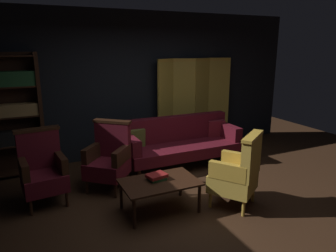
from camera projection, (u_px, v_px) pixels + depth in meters
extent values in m
plane|color=#331E11|center=(192.00, 205.00, 4.32)|extent=(10.00, 10.00, 0.00)
cube|color=black|center=(133.00, 85.00, 6.13)|extent=(7.20, 0.10, 2.80)
cube|color=#B29338|center=(166.00, 107.00, 6.31)|extent=(0.43, 0.22, 1.90)
cube|color=#B78E33|center=(166.00, 60.00, 6.09)|extent=(0.43, 0.23, 0.06)
cube|color=#B29338|center=(184.00, 105.00, 6.51)|extent=(0.44, 0.18, 1.90)
cube|color=#B78E33|center=(184.00, 60.00, 6.28)|extent=(0.45, 0.19, 0.06)
cube|color=#B29338|center=(202.00, 103.00, 6.69)|extent=(0.44, 0.19, 1.90)
cube|color=#B78E33|center=(203.00, 60.00, 6.46)|extent=(0.44, 0.20, 0.06)
cube|color=#B29338|center=(218.00, 102.00, 6.87)|extent=(0.44, 0.18, 1.90)
cube|color=#B78E33|center=(220.00, 59.00, 6.64)|extent=(0.45, 0.19, 0.06)
cube|color=black|center=(41.00, 114.00, 5.28)|extent=(0.06, 0.32, 2.05)
cube|color=black|center=(14.00, 115.00, 5.24)|extent=(0.90, 0.02, 2.05)
cube|color=black|center=(20.00, 171.00, 5.34)|extent=(0.86, 0.30, 0.02)
cube|color=black|center=(17.00, 144.00, 5.22)|extent=(0.86, 0.30, 0.02)
cube|color=black|center=(16.00, 137.00, 5.17)|extent=(0.78, 0.22, 0.23)
cube|color=black|center=(13.00, 116.00, 5.10)|extent=(0.86, 0.30, 0.02)
cube|color=#9E7A47|center=(13.00, 110.00, 5.06)|extent=(0.78, 0.22, 0.19)
cube|color=black|center=(10.00, 87.00, 4.98)|extent=(0.86, 0.30, 0.02)
cube|color=#1E4C28|center=(9.00, 79.00, 4.93)|extent=(0.78, 0.22, 0.24)
cube|color=black|center=(6.00, 56.00, 4.86)|extent=(0.86, 0.30, 0.02)
cylinder|color=black|center=(139.00, 175.00, 5.05)|extent=(0.07, 0.07, 0.22)
cylinder|color=black|center=(235.00, 158.00, 5.83)|extent=(0.07, 0.07, 0.22)
cylinder|color=black|center=(128.00, 163.00, 5.58)|extent=(0.07, 0.07, 0.22)
cylinder|color=black|center=(217.00, 149.00, 6.36)|extent=(0.07, 0.07, 0.22)
cube|color=#4C0F19|center=(183.00, 150.00, 5.65)|extent=(2.10, 0.76, 0.20)
cube|color=#4C0F19|center=(175.00, 128.00, 5.84)|extent=(2.10, 0.18, 0.46)
cube|color=#4C0F19|center=(131.00, 145.00, 5.19)|extent=(0.16, 0.68, 0.26)
cube|color=#4C0F19|center=(228.00, 131.00, 5.99)|extent=(0.16, 0.68, 0.26)
cube|color=#4C5123|center=(135.00, 139.00, 5.43)|extent=(0.35, 0.17, 0.35)
cube|color=maroon|center=(216.00, 129.00, 6.10)|extent=(0.36, 0.20, 0.35)
cylinder|color=black|center=(134.00, 214.00, 3.73)|extent=(0.04, 0.04, 0.39)
cylinder|color=black|center=(199.00, 199.00, 4.09)|extent=(0.04, 0.04, 0.39)
cylinder|color=black|center=(121.00, 195.00, 4.20)|extent=(0.04, 0.04, 0.39)
cylinder|color=black|center=(181.00, 183.00, 4.57)|extent=(0.04, 0.04, 0.39)
cube|color=black|center=(160.00, 182.00, 4.09)|extent=(1.00, 0.64, 0.03)
cylinder|color=#B78E33|center=(222.00, 187.00, 4.63)|extent=(0.04, 0.04, 0.22)
cylinder|color=#B78E33|center=(210.00, 200.00, 4.25)|extent=(0.04, 0.04, 0.22)
cylinder|color=#B78E33|center=(253.00, 194.00, 4.41)|extent=(0.04, 0.04, 0.22)
cylinder|color=#B78E33|center=(243.00, 208.00, 4.03)|extent=(0.04, 0.04, 0.22)
cube|color=#B79338|center=(233.00, 182.00, 4.27)|extent=(0.78, 0.78, 0.24)
cube|color=#B79338|center=(251.00, 158.00, 4.07)|extent=(0.53, 0.42, 0.54)
cube|color=#B78E33|center=(253.00, 136.00, 3.99)|extent=(0.56, 0.45, 0.04)
cube|color=#B78E33|center=(239.00, 160.00, 4.42)|extent=(0.36, 0.46, 0.22)
cube|color=#B78E33|center=(228.00, 172.00, 4.01)|extent=(0.36, 0.46, 0.22)
cylinder|color=black|center=(31.00, 208.00, 4.04)|extent=(0.04, 0.04, 0.22)
cylinder|color=black|center=(67.00, 199.00, 4.27)|extent=(0.04, 0.04, 0.22)
cylinder|color=black|center=(26.00, 194.00, 4.42)|extent=(0.04, 0.04, 0.22)
cylinder|color=black|center=(59.00, 186.00, 4.65)|extent=(0.04, 0.04, 0.22)
cube|color=#4C0F19|center=(45.00, 181.00, 4.29)|extent=(0.62, 0.62, 0.24)
cube|color=#4C0F19|center=(39.00, 150.00, 4.38)|extent=(0.57, 0.18, 0.54)
cube|color=black|center=(37.00, 130.00, 4.31)|extent=(0.61, 0.19, 0.04)
cube|color=black|center=(24.00, 169.00, 4.11)|extent=(0.14, 0.51, 0.22)
cube|color=black|center=(61.00, 162.00, 4.35)|extent=(0.14, 0.51, 0.22)
cylinder|color=black|center=(87.00, 187.00, 4.64)|extent=(0.04, 0.04, 0.22)
cylinder|color=black|center=(115.00, 191.00, 4.51)|extent=(0.04, 0.04, 0.22)
cylinder|color=black|center=(102.00, 175.00, 5.06)|extent=(0.04, 0.04, 0.22)
cylinder|color=black|center=(128.00, 178.00, 4.94)|extent=(0.04, 0.04, 0.22)
cube|color=#4C0F19|center=(107.00, 168.00, 4.73)|extent=(0.79, 0.79, 0.24)
cube|color=#4C0F19|center=(113.00, 140.00, 4.85)|extent=(0.50, 0.46, 0.54)
cube|color=black|center=(112.00, 121.00, 4.78)|extent=(0.54, 0.49, 0.04)
cube|color=black|center=(92.00, 153.00, 4.74)|extent=(0.39, 0.44, 0.22)
cube|color=black|center=(121.00, 156.00, 4.61)|extent=(0.39, 0.44, 0.22)
cube|color=#1E4C28|center=(157.00, 178.00, 4.14)|extent=(0.23, 0.20, 0.04)
cube|color=maroon|center=(157.00, 176.00, 4.13)|extent=(0.29, 0.24, 0.04)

